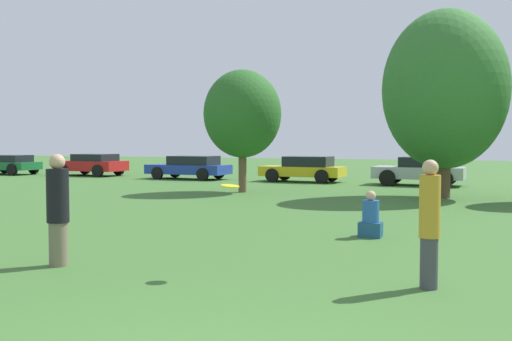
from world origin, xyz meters
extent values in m
cylinder|color=#726651|center=(-4.26, 3.82, 0.35)|extent=(0.30, 0.30, 0.70)
cylinder|color=black|center=(-4.26, 3.82, 1.13)|extent=(0.35, 0.35, 0.86)
sphere|color=tan|center=(-4.26, 3.82, 1.67)|extent=(0.25, 0.25, 0.25)
cylinder|color=#3F3F47|center=(1.42, 4.47, 0.35)|extent=(0.24, 0.24, 0.70)
cylinder|color=#BF8C26|center=(1.42, 4.47, 1.12)|extent=(0.28, 0.28, 0.85)
sphere|color=tan|center=(1.42, 4.47, 1.65)|extent=(0.22, 0.22, 0.22)
cylinder|color=yellow|center=(-1.43, 4.25, 1.34)|extent=(0.28, 0.28, 0.05)
cube|color=navy|center=(-0.10, 8.48, 0.16)|extent=(0.47, 0.39, 0.31)
cylinder|color=#2659A5|center=(-0.10, 8.48, 0.54)|extent=(0.35, 0.35, 0.46)
sphere|color=tan|center=(-0.10, 8.48, 0.86)|extent=(0.21, 0.21, 0.21)
cylinder|color=brown|center=(-6.73, 17.40, 1.11)|extent=(0.31, 0.31, 2.23)
ellipsoid|color=#286023|center=(-6.73, 17.40, 3.06)|extent=(3.03, 3.03, 3.41)
cylinder|color=brown|center=(0.74, 17.81, 1.31)|extent=(0.47, 0.47, 2.61)
ellipsoid|color=#33702D|center=(0.74, 17.81, 3.80)|extent=(4.30, 4.30, 5.54)
cube|color=#196633|center=(-24.53, 23.58, 0.52)|extent=(3.88, 1.82, 0.45)
cube|color=black|center=(-24.25, 23.57, 0.96)|extent=(2.16, 1.55, 0.41)
cylinder|color=black|center=(-25.68, 24.46, 0.35)|extent=(0.70, 0.24, 0.70)
cylinder|color=black|center=(-23.38, 22.71, 0.35)|extent=(0.70, 0.24, 0.70)
cylinder|color=black|center=(-23.32, 24.36, 0.35)|extent=(0.70, 0.24, 0.70)
cube|color=red|center=(-19.06, 24.28, 0.58)|extent=(4.04, 2.04, 0.57)
cube|color=black|center=(-18.76, 24.27, 1.06)|extent=(2.25, 1.74, 0.39)
cylinder|color=black|center=(-20.32, 23.39, 0.34)|extent=(0.69, 0.24, 0.68)
cylinder|color=black|center=(-20.25, 25.27, 0.34)|extent=(0.69, 0.24, 0.68)
cylinder|color=black|center=(-17.87, 23.29, 0.34)|extent=(0.69, 0.24, 0.68)
cylinder|color=black|center=(-17.79, 25.17, 0.34)|extent=(0.69, 0.24, 0.68)
cube|color=#1E389E|center=(-12.42, 23.64, 0.52)|extent=(4.40, 1.93, 0.49)
cube|color=black|center=(-12.09, 23.62, 0.99)|extent=(2.45, 1.64, 0.46)
cylinder|color=black|center=(-13.80, 22.82, 0.32)|extent=(0.65, 0.20, 0.64)
cylinder|color=black|center=(-13.73, 24.57, 0.32)|extent=(0.65, 0.20, 0.64)
cylinder|color=black|center=(-11.11, 22.71, 0.32)|extent=(0.65, 0.20, 0.64)
cylinder|color=black|center=(-11.04, 24.46, 0.32)|extent=(0.65, 0.20, 0.64)
cube|color=gold|center=(-6.24, 23.82, 0.52)|extent=(4.10, 1.84, 0.48)
cube|color=black|center=(-5.93, 23.81, 1.00)|extent=(2.28, 1.56, 0.49)
cylinder|color=black|center=(-7.52, 23.04, 0.33)|extent=(0.67, 0.21, 0.67)
cylinder|color=black|center=(-7.45, 24.71, 0.33)|extent=(0.67, 0.21, 0.67)
cylinder|color=black|center=(-5.02, 22.94, 0.33)|extent=(0.67, 0.21, 0.67)
cylinder|color=black|center=(-4.95, 24.61, 0.33)|extent=(0.67, 0.21, 0.67)
cube|color=#B2B2B7|center=(-0.69, 23.52, 0.57)|extent=(4.01, 1.94, 0.53)
cube|color=black|center=(-0.39, 23.51, 1.06)|extent=(2.23, 1.65, 0.45)
cylinder|color=black|center=(-1.95, 22.68, 0.36)|extent=(0.73, 0.24, 0.72)
cylinder|color=black|center=(-1.87, 24.46, 0.36)|extent=(0.73, 0.24, 0.72)
cylinder|color=black|center=(0.50, 22.58, 0.36)|extent=(0.73, 0.24, 0.72)
cylinder|color=black|center=(0.57, 24.36, 0.36)|extent=(0.73, 0.24, 0.72)
camera|label=1|loc=(2.11, -3.74, 2.01)|focal=41.28mm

